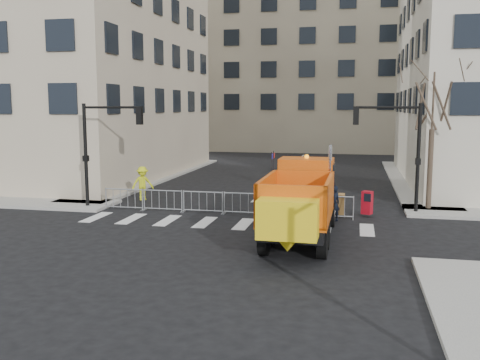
% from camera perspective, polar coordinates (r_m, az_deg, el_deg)
% --- Properties ---
extents(ground, '(120.00, 120.00, 0.00)m').
position_cam_1_polar(ground, '(19.07, -5.13, -8.12)').
color(ground, black).
rests_on(ground, ground).
extents(sidewalk_back, '(64.00, 5.00, 0.15)m').
position_cam_1_polar(sidewalk_back, '(27.07, 0.24, -3.16)').
color(sidewalk_back, gray).
rests_on(sidewalk_back, ground).
extents(building_left, '(24.00, 22.00, 26.00)m').
position_cam_1_polar(building_left, '(46.02, -22.71, 16.95)').
color(building_left, tan).
rests_on(building_left, ground).
extents(building_far, '(30.00, 18.00, 24.00)m').
position_cam_1_polar(building_far, '(70.04, 7.87, 13.29)').
color(building_far, gray).
rests_on(building_far, ground).
extents(traffic_light_left, '(0.18, 0.18, 5.40)m').
position_cam_1_polar(traffic_light_left, '(28.53, -16.13, 2.43)').
color(traffic_light_left, black).
rests_on(traffic_light_left, ground).
extents(traffic_light_right, '(0.18, 0.18, 5.40)m').
position_cam_1_polar(traffic_light_right, '(27.27, 18.46, 2.10)').
color(traffic_light_right, black).
rests_on(traffic_light_right, ground).
extents(crowd_barriers, '(12.60, 0.60, 1.10)m').
position_cam_1_polar(crowd_barriers, '(26.28, -1.77, -2.44)').
color(crowd_barriers, '#9EA0A5').
rests_on(crowd_barriers, ground).
extents(street_tree, '(3.00, 3.00, 7.50)m').
position_cam_1_polar(street_tree, '(28.27, 19.75, 4.36)').
color(street_tree, '#382B21').
rests_on(street_tree, ground).
extents(plow_truck, '(3.12, 9.56, 3.70)m').
position_cam_1_polar(plow_truck, '(20.91, 6.50, -2.10)').
color(plow_truck, black).
rests_on(plow_truck, ground).
extents(cop_a, '(0.73, 0.64, 1.67)m').
position_cam_1_polar(cop_a, '(24.90, 9.96, -2.46)').
color(cop_a, black).
rests_on(cop_a, ground).
extents(cop_b, '(1.06, 0.97, 1.77)m').
position_cam_1_polar(cop_b, '(24.90, 9.40, -2.34)').
color(cop_b, black).
rests_on(cop_b, ground).
extents(cop_c, '(0.85, 1.20, 1.90)m').
position_cam_1_polar(cop_c, '(24.88, 9.78, -2.20)').
color(cop_c, black).
rests_on(cop_c, ground).
extents(worker, '(1.37, 1.25, 1.85)m').
position_cam_1_polar(worker, '(29.71, -10.36, -0.35)').
color(worker, '#BFC717').
rests_on(worker, sidewalk_back).
extents(newspaper_box, '(0.57, 0.55, 1.10)m').
position_cam_1_polar(newspaper_box, '(26.18, 13.41, -2.36)').
color(newspaper_box, '#A40C1A').
rests_on(newspaper_box, sidewalk_back).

